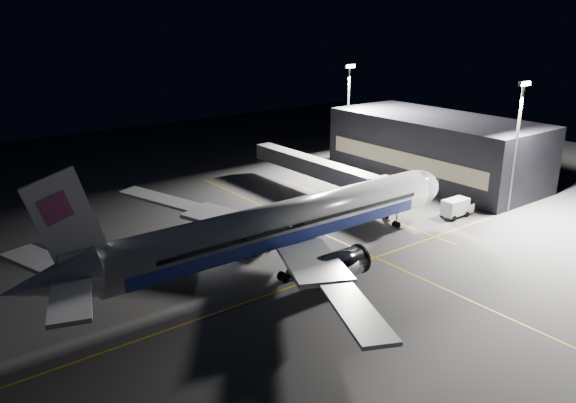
% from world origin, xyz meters
% --- Properties ---
extents(ground, '(200.00, 200.00, 0.00)m').
position_xyz_m(ground, '(0.00, 0.00, 0.00)').
color(ground, '#4C4C4F').
rests_on(ground, ground).
extents(guide_line_main, '(0.25, 80.00, 0.01)m').
position_xyz_m(guide_line_main, '(10.00, 0.00, 0.01)').
color(guide_line_main, gold).
rests_on(guide_line_main, ground).
extents(guide_line_cross, '(70.00, 0.25, 0.01)m').
position_xyz_m(guide_line_cross, '(0.00, -6.00, 0.01)').
color(guide_line_cross, gold).
rests_on(guide_line_cross, ground).
extents(guide_line_side, '(0.25, 40.00, 0.01)m').
position_xyz_m(guide_line_side, '(22.00, 10.00, 0.01)').
color(guide_line_side, gold).
rests_on(guide_line_side, ground).
extents(airliner, '(61.48, 54.22, 16.64)m').
position_xyz_m(airliner, '(-1.08, 0.00, 5.16)').
color(airliner, silver).
rests_on(airliner, ground).
extents(terminal, '(18.12, 40.00, 12.00)m').
position_xyz_m(terminal, '(45.98, 14.00, 6.00)').
color(terminal, black).
rests_on(terminal, ground).
extents(jet_bridge, '(3.60, 34.40, 6.30)m').
position_xyz_m(jet_bridge, '(22.00, 18.06, 4.58)').
color(jet_bridge, '#B2B2B7').
rests_on(jet_bridge, ground).
extents(floodlight_mast_north, '(2.40, 0.68, 20.70)m').
position_xyz_m(floodlight_mast_north, '(40.00, 31.99, 12.37)').
color(floodlight_mast_north, '#59595E').
rests_on(floodlight_mast_north, ground).
extents(floodlight_mast_south, '(2.40, 0.67, 20.70)m').
position_xyz_m(floodlight_mast_south, '(40.00, -6.01, 12.37)').
color(floodlight_mast_south, '#59595E').
rests_on(floodlight_mast_south, ground).
extents(service_truck, '(5.79, 2.63, 2.95)m').
position_xyz_m(service_truck, '(31.52, -2.50, 1.58)').
color(service_truck, silver).
rests_on(service_truck, ground).
extents(baggage_tug, '(2.59, 2.18, 1.72)m').
position_xyz_m(baggage_tug, '(-6.82, 9.99, 0.79)').
color(baggage_tug, black).
rests_on(baggage_tug, ground).
extents(safety_cone_a, '(0.35, 0.35, 0.53)m').
position_xyz_m(safety_cone_a, '(-3.51, 4.23, 0.26)').
color(safety_cone_a, '#FD610A').
rests_on(safety_cone_a, ground).
extents(safety_cone_b, '(0.43, 0.43, 0.65)m').
position_xyz_m(safety_cone_b, '(0.13, 4.00, 0.32)').
color(safety_cone_b, '#FD610A').
rests_on(safety_cone_b, ground).
extents(safety_cone_c, '(0.44, 0.44, 0.66)m').
position_xyz_m(safety_cone_c, '(3.06, 10.41, 0.33)').
color(safety_cone_c, '#FD610A').
rests_on(safety_cone_c, ground).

